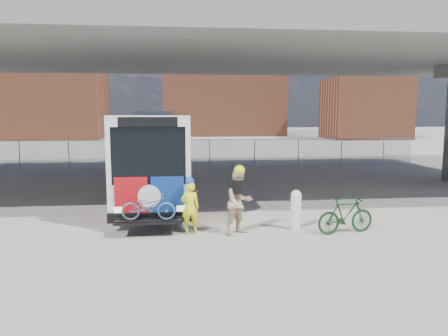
{
  "coord_description": "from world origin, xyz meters",
  "views": [
    {
      "loc": [
        -1.14,
        -16.55,
        3.68
      ],
      "look_at": [
        0.58,
        -0.71,
        1.6
      ],
      "focal_mm": 35.0,
      "sensor_mm": 36.0,
      "label": 1
    }
  ],
  "objects": [
    {
      "name": "brick_buildings",
      "position": [
        1.23,
        48.23,
        5.42
      ],
      "size": [
        54.0,
        22.0,
        12.0
      ],
      "color": "brown",
      "rests_on": "ground"
    },
    {
      "name": "bike_parked",
      "position": [
        3.9,
        -4.15,
        0.56
      ],
      "size": [
        1.92,
        0.84,
        1.11
      ],
      "primitive_type": "imported",
      "rotation": [
        0.0,
        0.0,
        1.75
      ],
      "color": "#123918",
      "rests_on": "ground"
    },
    {
      "name": "ground",
      "position": [
        0.0,
        0.0,
        0.0
      ],
      "size": [
        160.0,
        160.0,
        0.0
      ],
      "primitive_type": "plane",
      "color": "#9E9991",
      "rests_on": "ground"
    },
    {
      "name": "cyclist_tan",
      "position": [
        0.69,
        -3.87,
        0.99
      ],
      "size": [
        1.16,
        1.08,
        2.1
      ],
      "rotation": [
        0.0,
        0.0,
        0.5
      ],
      "color": "tan",
      "rests_on": "ground"
    },
    {
      "name": "overpass",
      "position": [
        0.0,
        4.0,
        6.54
      ],
      "size": [
        40.0,
        16.0,
        7.95
      ],
      "color": "#605E59",
      "rests_on": "ground"
    },
    {
      "name": "chainlink_fence",
      "position": [
        0.0,
        12.0,
        1.42
      ],
      "size": [
        30.0,
        0.06,
        30.0
      ],
      "color": "gray",
      "rests_on": "ground"
    },
    {
      "name": "cyclist_hivis",
      "position": [
        -0.77,
        -3.54,
        0.83
      ],
      "size": [
        0.62,
        0.46,
        1.72
      ],
      "rotation": [
        0.0,
        0.0,
        3.3
      ],
      "color": "#FAFF1A",
      "rests_on": "ground"
    },
    {
      "name": "smokestack",
      "position": [
        14.0,
        55.0,
        12.5
      ],
      "size": [
        2.2,
        2.2,
        25.0
      ],
      "primitive_type": "cylinder",
      "color": "brown",
      "rests_on": "ground"
    },
    {
      "name": "bollard",
      "position": [
        2.52,
        -3.54,
        0.67
      ],
      "size": [
        0.33,
        0.33,
        1.25
      ],
      "color": "silver",
      "rests_on": "ground"
    },
    {
      "name": "bus",
      "position": [
        -2.0,
        2.79,
        2.11
      ],
      "size": [
        2.67,
        12.9,
        3.69
      ],
      "color": "silver",
      "rests_on": "ground"
    }
  ]
}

